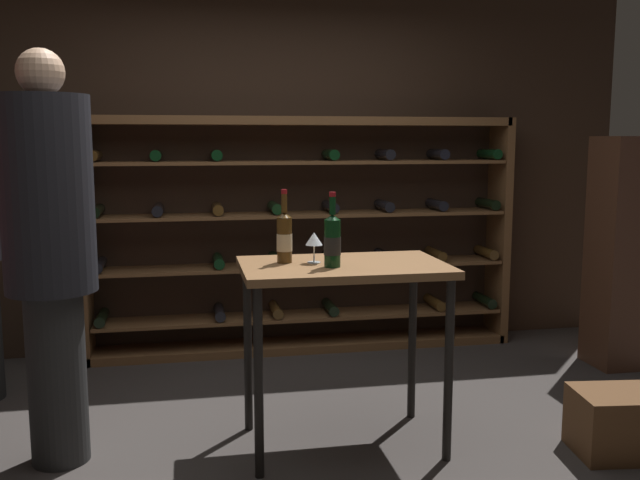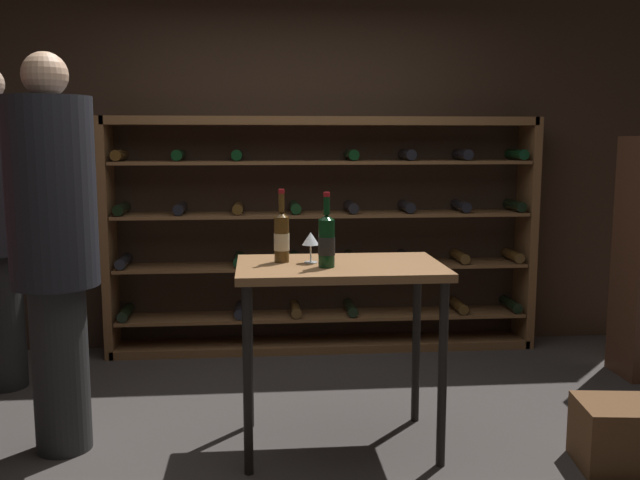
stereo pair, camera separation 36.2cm
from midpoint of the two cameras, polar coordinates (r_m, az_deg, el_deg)
The scene contains 9 objects.
ground_plane at distance 3.72m, azimuth 1.92°, elevation -16.46°, with size 9.75×9.75×0.00m, color #383330.
back_wall at distance 5.25m, azimuth -0.54°, elevation 5.82°, with size 5.54×0.10×2.67m, color #332319.
wine_rack at distance 5.11m, azimuth 2.38°, elevation 0.34°, with size 3.13×0.32×1.71m.
tasting_table at distance 3.48m, azimuth 4.61°, elevation -3.92°, with size 1.01×0.65×0.94m.
person_guest_khaki at distance 3.55m, azimuth -18.23°, elevation 0.28°, with size 0.42×0.42×1.96m.
wine_crate at distance 3.81m, azimuth 26.56°, elevation -14.13°, with size 0.48×0.34×0.32m, color brown.
wine_bottle_gold_foil at distance 3.48m, azimuth -0.18°, elevation 0.27°, with size 0.08×0.08×0.37m.
wine_bottle_green_slim at distance 3.34m, azimuth 3.64°, elevation -0.06°, with size 0.08×0.08×0.36m.
wine_glass_stemmed_right at distance 3.46m, azimuth 2.23°, elevation -0.02°, with size 0.09×0.09×0.15m.
Camera 2 is at (-0.24, -3.38, 1.55)m, focal length 39.23 mm.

